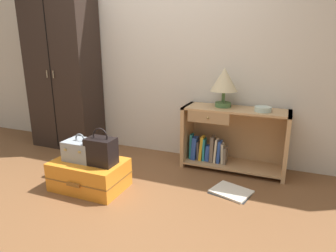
{
  "coord_description": "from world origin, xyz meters",
  "views": [
    {
      "loc": [
        1.41,
        -1.88,
        1.37
      ],
      "look_at": [
        0.31,
        0.79,
        0.55
      ],
      "focal_mm": 31.57,
      "sensor_mm": 36.0,
      "label": 1
    }
  ],
  "objects_px": {
    "suitcase_large": "(90,174)",
    "handbag": "(101,151)",
    "bowl": "(263,109)",
    "open_book_on_floor": "(231,192)",
    "table_lamp": "(224,81)",
    "train_case": "(81,150)",
    "wardrobe": "(63,72)",
    "bookshelf": "(230,139)",
    "bottle": "(55,169)"
  },
  "relations": [
    {
      "from": "suitcase_large",
      "to": "handbag",
      "type": "height_order",
      "value": "handbag"
    },
    {
      "from": "bowl",
      "to": "open_book_on_floor",
      "type": "height_order",
      "value": "bowl"
    },
    {
      "from": "table_lamp",
      "to": "train_case",
      "type": "relative_size",
      "value": 1.45
    },
    {
      "from": "wardrobe",
      "to": "bookshelf",
      "type": "relative_size",
      "value": 1.77
    },
    {
      "from": "table_lamp",
      "to": "bowl",
      "type": "relative_size",
      "value": 2.51
    },
    {
      "from": "wardrobe",
      "to": "bowl",
      "type": "xyz_separation_m",
      "value": [
        2.53,
        -0.01,
        -0.27
      ]
    },
    {
      "from": "train_case",
      "to": "handbag",
      "type": "bearing_deg",
      "value": -5.32
    },
    {
      "from": "bookshelf",
      "to": "open_book_on_floor",
      "type": "distance_m",
      "value": 0.68
    },
    {
      "from": "bowl",
      "to": "handbag",
      "type": "height_order",
      "value": "bowl"
    },
    {
      "from": "wardrobe",
      "to": "bowl",
      "type": "bearing_deg",
      "value": -0.13
    },
    {
      "from": "table_lamp",
      "to": "open_book_on_floor",
      "type": "height_order",
      "value": "table_lamp"
    },
    {
      "from": "wardrobe",
      "to": "table_lamp",
      "type": "xyz_separation_m",
      "value": [
        2.1,
        0.06,
        -0.02
      ]
    },
    {
      "from": "handbag",
      "to": "bookshelf",
      "type": "bearing_deg",
      "value": 45.46
    },
    {
      "from": "handbag",
      "to": "open_book_on_floor",
      "type": "distance_m",
      "value": 1.28
    },
    {
      "from": "bookshelf",
      "to": "open_book_on_floor",
      "type": "bearing_deg",
      "value": -75.8
    },
    {
      "from": "open_book_on_floor",
      "to": "train_case",
      "type": "bearing_deg",
      "value": -163.42
    },
    {
      "from": "bookshelf",
      "to": "bottle",
      "type": "distance_m",
      "value": 1.91
    },
    {
      "from": "table_lamp",
      "to": "bottle",
      "type": "bearing_deg",
      "value": -148.64
    },
    {
      "from": "table_lamp",
      "to": "bottle",
      "type": "relative_size",
      "value": 2.28
    },
    {
      "from": "wardrobe",
      "to": "open_book_on_floor",
      "type": "relative_size",
      "value": 4.76
    },
    {
      "from": "open_book_on_floor",
      "to": "bookshelf",
      "type": "bearing_deg",
      "value": 104.2
    },
    {
      "from": "suitcase_large",
      "to": "handbag",
      "type": "xyz_separation_m",
      "value": [
        0.16,
        -0.01,
        0.27
      ]
    },
    {
      "from": "table_lamp",
      "to": "suitcase_large",
      "type": "relative_size",
      "value": 0.61
    },
    {
      "from": "wardrobe",
      "to": "train_case",
      "type": "relative_size",
      "value": 6.79
    },
    {
      "from": "bowl",
      "to": "bottle",
      "type": "bearing_deg",
      "value": -156.07
    },
    {
      "from": "table_lamp",
      "to": "bowl",
      "type": "distance_m",
      "value": 0.5
    },
    {
      "from": "wardrobe",
      "to": "bottle",
      "type": "xyz_separation_m",
      "value": [
        0.55,
        -0.88,
        -0.91
      ]
    },
    {
      "from": "bottle",
      "to": "open_book_on_floor",
      "type": "bearing_deg",
      "value": 11.28
    },
    {
      "from": "table_lamp",
      "to": "handbag",
      "type": "bearing_deg",
      "value": -131.09
    },
    {
      "from": "handbag",
      "to": "bottle",
      "type": "bearing_deg",
      "value": 173.25
    },
    {
      "from": "wardrobe",
      "to": "open_book_on_floor",
      "type": "xyz_separation_m",
      "value": [
        2.34,
        -0.52,
        -0.98
      ]
    },
    {
      "from": "wardrobe",
      "to": "handbag",
      "type": "bearing_deg",
      "value": -38.48
    },
    {
      "from": "bottle",
      "to": "suitcase_large",
      "type": "bearing_deg",
      "value": -7.53
    },
    {
      "from": "bowl",
      "to": "suitcase_large",
      "type": "distance_m",
      "value": 1.85
    },
    {
      "from": "table_lamp",
      "to": "bottle",
      "type": "distance_m",
      "value": 2.02
    },
    {
      "from": "suitcase_large",
      "to": "bottle",
      "type": "bearing_deg",
      "value": 172.47
    },
    {
      "from": "handbag",
      "to": "bottle",
      "type": "xyz_separation_m",
      "value": [
        -0.66,
        0.08,
        -0.32
      ]
    },
    {
      "from": "wardrobe",
      "to": "bowl",
      "type": "distance_m",
      "value": 2.54
    },
    {
      "from": "handbag",
      "to": "bowl",
      "type": "bearing_deg",
      "value": 35.94
    },
    {
      "from": "handbag",
      "to": "open_book_on_floor",
      "type": "xyz_separation_m",
      "value": [
        1.14,
        0.44,
        -0.4
      ]
    },
    {
      "from": "bowl",
      "to": "train_case",
      "type": "xyz_separation_m",
      "value": [
        -1.57,
        -0.93,
        -0.34
      ]
    },
    {
      "from": "bookshelf",
      "to": "suitcase_large",
      "type": "bearing_deg",
      "value": -139.18
    },
    {
      "from": "train_case",
      "to": "handbag",
      "type": "relative_size",
      "value": 0.83
    },
    {
      "from": "bookshelf",
      "to": "suitcase_large",
      "type": "distance_m",
      "value": 1.54
    },
    {
      "from": "bowl",
      "to": "table_lamp",
      "type": "bearing_deg",
      "value": 170.77
    },
    {
      "from": "train_case",
      "to": "open_book_on_floor",
      "type": "distance_m",
      "value": 1.49
    },
    {
      "from": "bookshelf",
      "to": "handbag",
      "type": "height_order",
      "value": "bookshelf"
    },
    {
      "from": "bowl",
      "to": "suitcase_large",
      "type": "relative_size",
      "value": 0.24
    },
    {
      "from": "table_lamp",
      "to": "bowl",
      "type": "bearing_deg",
      "value": -9.23
    },
    {
      "from": "table_lamp",
      "to": "bookshelf",
      "type": "bearing_deg",
      "value": -9.86
    }
  ]
}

